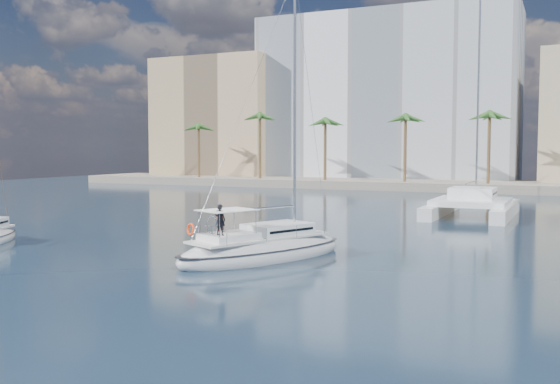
% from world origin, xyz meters
% --- Properties ---
extents(ground, '(160.00, 160.00, 0.00)m').
position_xyz_m(ground, '(0.00, 0.00, 0.00)').
color(ground, black).
rests_on(ground, ground).
extents(quay, '(120.00, 14.00, 1.20)m').
position_xyz_m(quay, '(0.00, 61.00, 0.60)').
color(quay, gray).
rests_on(quay, ground).
extents(building_modern, '(42.00, 16.00, 28.00)m').
position_xyz_m(building_modern, '(-12.00, 73.00, 14.00)').
color(building_modern, white).
rests_on(building_modern, ground).
extents(building_tan_left, '(22.00, 14.00, 22.00)m').
position_xyz_m(building_tan_left, '(-42.00, 69.00, 11.00)').
color(building_tan_left, tan).
rests_on(building_tan_left, ground).
extents(palm_left, '(3.60, 3.60, 12.30)m').
position_xyz_m(palm_left, '(-34.00, 57.00, 10.28)').
color(palm_left, brown).
rests_on(palm_left, ground).
extents(palm_centre, '(3.60, 3.60, 12.30)m').
position_xyz_m(palm_centre, '(0.00, 57.00, 10.28)').
color(palm_centre, brown).
rests_on(palm_centre, ground).
extents(main_sloop, '(7.62, 11.34, 16.15)m').
position_xyz_m(main_sloop, '(0.91, -1.03, 0.51)').
color(main_sloop, silver).
rests_on(main_sloop, ground).
extents(catamaran, '(6.89, 13.53, 19.44)m').
position_xyz_m(catamaran, '(8.22, 25.62, 1.18)').
color(catamaran, silver).
rests_on(catamaran, ground).
extents(seagull, '(0.95, 0.41, 0.18)m').
position_xyz_m(seagull, '(1.12, -0.22, 0.98)').
color(seagull, silver).
rests_on(seagull, ground).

